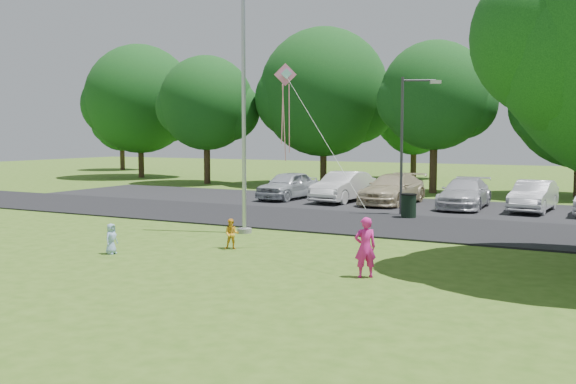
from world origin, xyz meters
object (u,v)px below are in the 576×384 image
at_px(woman, 365,247).
at_px(trash_can, 409,206).
at_px(street_lamp, 407,133).
at_px(flagpole, 244,112).
at_px(kite, 286,91).
at_px(child_blue, 111,239).
at_px(child_yellow, 232,234).

bearing_deg(woman, trash_can, -114.44).
relative_size(street_lamp, trash_can, 5.63).
height_order(flagpole, kite, flagpole).
bearing_deg(trash_can, child_blue, -115.18).
xyz_separation_m(child_yellow, kite, (1.53, 0.59, 4.22)).
height_order(woman, child_blue, woman).
relative_size(trash_can, kite, 0.27).
height_order(trash_can, child_yellow, trash_can).
height_order(street_lamp, woman, street_lamp).
bearing_deg(child_yellow, trash_can, 49.25).
bearing_deg(woman, child_yellow, -55.54).
bearing_deg(street_lamp, kite, -118.87).
xyz_separation_m(flagpole, child_yellow, (1.29, -2.86, -3.71)).
relative_size(flagpole, child_blue, 11.37).
relative_size(trash_can, woman, 0.70).
xyz_separation_m(trash_can, child_blue, (-5.32, -11.33, -0.08)).
distance_m(street_lamp, woman, 12.31).
relative_size(child_yellow, child_blue, 1.03).
height_order(child_yellow, kite, kite).
distance_m(flagpole, child_yellow, 4.86).
distance_m(trash_can, woman, 11.04).
relative_size(child_blue, kite, 0.23).
relative_size(flagpole, child_yellow, 11.00).
height_order(trash_can, kite, kite).
height_order(street_lamp, trash_can, street_lamp).
relative_size(flagpole, street_lamp, 1.73).
bearing_deg(woman, kite, -70.85).
bearing_deg(street_lamp, woman, -101.83).
distance_m(child_blue, kite, 6.59).
xyz_separation_m(flagpole, kite, (2.82, -2.27, 0.51)).
bearing_deg(child_blue, trash_can, -27.95).
distance_m(flagpole, street_lamp, 8.01).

